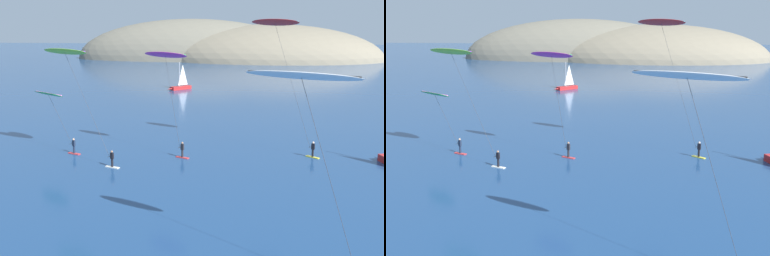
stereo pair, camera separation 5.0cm
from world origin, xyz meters
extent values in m
ellipsoid|color=#7A705B|center=(7.19, 170.07, 0.00)|extent=(82.36, 48.03, 26.12)
ellipsoid|color=#6B6656|center=(-22.30, 170.78, 0.00)|extent=(88.38, 32.47, 30.01)
cone|color=#B22323|center=(13.21, 36.96, 0.35)|extent=(1.25, 2.26, 0.67)
cube|color=#B22323|center=(-14.85, 86.88, 0.35)|extent=(4.32, 4.45, 0.70)
cone|color=#B22323|center=(-16.50, 85.13, 0.35)|extent=(1.97, 2.03, 0.67)
cylinder|color=#B2B2B7|center=(-15.06, 86.66, 3.20)|extent=(0.12, 0.12, 5.00)
pyramid|color=white|center=(-14.44, 87.31, 3.03)|extent=(1.30, 1.36, 4.25)
cylinder|color=#A5A5AD|center=(-14.44, 87.31, 0.95)|extent=(1.30, 1.36, 0.08)
cube|color=red|center=(-19.26, 35.59, 0.04)|extent=(1.54, 0.96, 0.08)
cylinder|color=#192338|center=(-19.26, 35.59, 0.48)|extent=(0.22, 0.22, 0.80)
cube|color=#192338|center=(-19.26, 35.59, 1.18)|extent=(0.39, 0.36, 0.60)
sphere|color=tan|center=(-19.26, 35.59, 1.60)|extent=(0.22, 0.22, 0.22)
cylinder|color=black|center=(-19.55, 35.79, 1.06)|extent=(0.35, 0.48, 0.04)
ellipsoid|color=green|center=(-22.79, 38.03, 6.08)|extent=(5.17, 4.21, 0.69)
cylinder|color=#D660B7|center=(-22.79, 38.03, 6.13)|extent=(4.20, 2.97, 0.16)
cylinder|color=#333338|center=(-21.17, 36.91, 3.52)|extent=(3.27, 2.27, 4.94)
cube|color=silver|center=(-13.81, 31.24, 0.04)|extent=(1.54, 0.93, 0.08)
cylinder|color=black|center=(-13.81, 31.24, 0.48)|extent=(0.22, 0.22, 0.80)
cube|color=black|center=(-13.81, 31.24, 1.18)|extent=(0.39, 0.33, 0.60)
sphere|color=#9E7051|center=(-13.81, 31.24, 1.60)|extent=(0.22, 0.22, 0.22)
cylinder|color=black|center=(-14.12, 31.40, 1.06)|extent=(0.28, 0.51, 0.04)
ellipsoid|color=#8CD12D|center=(-19.01, 33.83, 11.02)|extent=(5.84, 3.82, 0.81)
cylinder|color=#722DD1|center=(-19.01, 33.83, 11.07)|extent=(5.05, 2.62, 0.16)
cylinder|color=#333338|center=(-16.56, 32.61, 5.99)|extent=(4.92, 2.46, 9.88)
ellipsoid|color=white|center=(1.85, 12.47, 11.23)|extent=(6.16, 3.76, 0.64)
cylinder|color=black|center=(1.85, 12.47, 11.28)|extent=(5.45, 2.73, 0.16)
cylinder|color=#333338|center=(3.42, 11.71, 6.09)|extent=(3.17, 1.54, 10.07)
cube|color=red|center=(-7.47, 35.42, 0.04)|extent=(1.52, 1.04, 0.08)
cylinder|color=black|center=(-7.47, 35.42, 0.48)|extent=(0.22, 0.22, 0.80)
cube|color=black|center=(-7.47, 35.42, 1.18)|extent=(0.39, 0.34, 0.60)
sphere|color=#9E7051|center=(-7.47, 35.42, 1.60)|extent=(0.22, 0.22, 0.22)
cylinder|color=black|center=(-7.78, 35.58, 1.06)|extent=(0.30, 0.50, 0.04)
ellipsoid|color=#D62D9E|center=(-9.34, 36.44, 10.60)|extent=(5.36, 3.73, 0.82)
cylinder|color=#28D160|center=(-9.34, 36.44, 10.65)|extent=(4.58, 2.60, 0.16)
cylinder|color=#333338|center=(-8.56, 36.01, 5.78)|extent=(1.59, 0.89, 9.45)
cube|color=yellow|center=(6.07, 37.12, 0.04)|extent=(1.41, 1.26, 0.08)
cylinder|color=black|center=(6.07, 37.12, 0.48)|extent=(0.22, 0.22, 0.80)
cube|color=black|center=(6.07, 37.12, 1.18)|extent=(0.39, 0.34, 0.60)
sphere|color=beige|center=(6.07, 37.12, 1.60)|extent=(0.22, 0.22, 0.22)
cylinder|color=black|center=(5.77, 37.29, 1.06)|extent=(0.30, 0.50, 0.04)
ellipsoid|color=red|center=(1.80, 39.46, 13.85)|extent=(5.46, 3.91, 0.87)
cylinder|color=#23D6DB|center=(1.80, 39.46, 13.90)|extent=(4.59, 2.61, 0.16)
cylinder|color=#333338|center=(3.78, 38.38, 7.41)|extent=(4.00, 2.21, 12.70)
camera|label=1|loc=(-0.87, -12.55, 13.92)|focal=45.00mm
camera|label=2|loc=(-0.82, -12.54, 13.92)|focal=45.00mm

